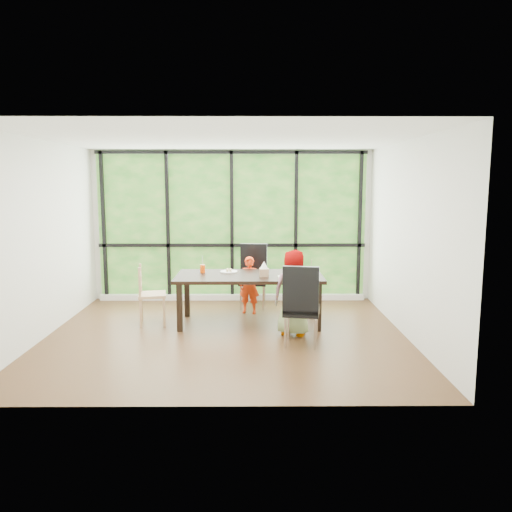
# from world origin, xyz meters

# --- Properties ---
(ground) EXTENTS (5.00, 5.00, 0.00)m
(ground) POSITION_xyz_m (0.00, 0.00, 0.00)
(ground) COLOR black
(ground) RESTS_ON ground
(back_wall) EXTENTS (5.00, 0.00, 5.00)m
(back_wall) POSITION_xyz_m (0.00, 2.25, 1.35)
(back_wall) COLOR silver
(back_wall) RESTS_ON ground
(foliage_backdrop) EXTENTS (4.80, 0.02, 2.65)m
(foliage_backdrop) POSITION_xyz_m (0.00, 2.23, 1.35)
(foliage_backdrop) COLOR #1B4C17
(foliage_backdrop) RESTS_ON back_wall
(window_mullions) EXTENTS (4.80, 0.06, 2.65)m
(window_mullions) POSITION_xyz_m (0.00, 2.19, 1.35)
(window_mullions) COLOR black
(window_mullions) RESTS_ON back_wall
(window_sill) EXTENTS (4.80, 0.12, 0.10)m
(window_sill) POSITION_xyz_m (0.00, 2.15, 0.05)
(window_sill) COLOR silver
(window_sill) RESTS_ON ground
(dining_table) EXTENTS (2.22, 1.09, 0.75)m
(dining_table) POSITION_xyz_m (0.32, 0.61, 0.38)
(dining_table) COLOR black
(dining_table) RESTS_ON ground
(chair_window_leather) EXTENTS (0.49, 0.49, 1.08)m
(chair_window_leather) POSITION_xyz_m (0.38, 1.57, 0.54)
(chair_window_leather) COLOR black
(chair_window_leather) RESTS_ON ground
(chair_interior_leather) EXTENTS (0.53, 0.53, 1.08)m
(chair_interior_leather) POSITION_xyz_m (1.01, -0.40, 0.54)
(chair_interior_leather) COLOR black
(chair_interior_leather) RESTS_ON ground
(chair_end_beech) EXTENTS (0.47, 0.48, 0.90)m
(chair_end_beech) POSITION_xyz_m (-1.14, 0.59, 0.45)
(chair_end_beech) COLOR tan
(chair_end_beech) RESTS_ON ground
(child_toddler) EXTENTS (0.38, 0.30, 0.93)m
(child_toddler) POSITION_xyz_m (0.32, 1.22, 0.47)
(child_toddler) COLOR red
(child_toddler) RESTS_ON ground
(child_older) EXTENTS (0.68, 0.55, 1.21)m
(child_older) POSITION_xyz_m (0.97, 0.04, 0.60)
(child_older) COLOR gray
(child_older) RESTS_ON ground
(placemat) EXTENTS (0.38, 0.28, 0.01)m
(placemat) POSITION_xyz_m (0.94, 0.40, 0.75)
(placemat) COLOR tan
(placemat) RESTS_ON dining_table
(plate_far) EXTENTS (0.27, 0.27, 0.02)m
(plate_far) POSITION_xyz_m (0.00, 0.84, 0.76)
(plate_far) COLOR white
(plate_far) RESTS_ON dining_table
(plate_near) EXTENTS (0.27, 0.27, 0.02)m
(plate_near) POSITION_xyz_m (0.88, 0.41, 0.76)
(plate_near) COLOR white
(plate_near) RESTS_ON dining_table
(orange_cup) EXTENTS (0.08, 0.08, 0.12)m
(orange_cup) POSITION_xyz_m (-0.40, 0.79, 0.81)
(orange_cup) COLOR #F24805
(orange_cup) RESTS_ON dining_table
(green_cup) EXTENTS (0.09, 0.09, 0.14)m
(green_cup) POSITION_xyz_m (1.22, 0.34, 0.82)
(green_cup) COLOR #56CA2F
(green_cup) RESTS_ON dining_table
(tissue_box) EXTENTS (0.14, 0.14, 0.12)m
(tissue_box) POSITION_xyz_m (0.54, 0.48, 0.81)
(tissue_box) COLOR tan
(tissue_box) RESTS_ON dining_table
(crepe_rolls_far) EXTENTS (0.10, 0.12, 0.04)m
(crepe_rolls_far) POSITION_xyz_m (0.00, 0.84, 0.78)
(crepe_rolls_far) COLOR tan
(crepe_rolls_far) RESTS_ON plate_far
(crepe_rolls_near) EXTENTS (0.05, 0.12, 0.04)m
(crepe_rolls_near) POSITION_xyz_m (0.88, 0.41, 0.78)
(crepe_rolls_near) COLOR tan
(crepe_rolls_near) RESTS_ON plate_near
(straw_white) EXTENTS (0.01, 0.04, 0.20)m
(straw_white) POSITION_xyz_m (-0.40, 0.79, 0.91)
(straw_white) COLOR white
(straw_white) RESTS_ON orange_cup
(straw_pink) EXTENTS (0.01, 0.04, 0.20)m
(straw_pink) POSITION_xyz_m (1.22, 0.34, 0.93)
(straw_pink) COLOR pink
(straw_pink) RESTS_ON green_cup
(tissue) EXTENTS (0.12, 0.12, 0.11)m
(tissue) POSITION_xyz_m (0.54, 0.48, 0.92)
(tissue) COLOR white
(tissue) RESTS_ON tissue_box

